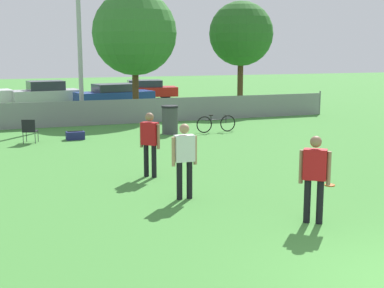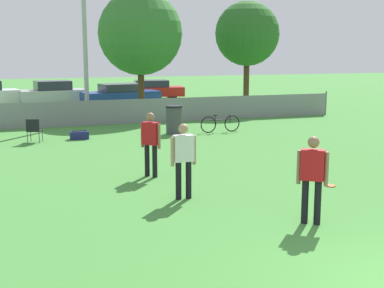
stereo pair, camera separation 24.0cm
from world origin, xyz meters
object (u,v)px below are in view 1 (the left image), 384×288
tree_near_pole (135,33)px  folding_chair_sideline (30,130)px  player_thrower_red (150,140)px  gear_bag_sideline (75,136)px  parked_car_blue (115,95)px  parked_car_red (145,90)px  frisbee_disc (330,185)px  bicycle_sideline (216,124)px  trash_bin (170,120)px  player_defender_red (315,173)px  tree_far_right (241,34)px  parked_car_silver (46,94)px  player_receiver_white (184,155)px

tree_near_pole → folding_chair_sideline: tree_near_pole is taller
player_thrower_red → gear_bag_sideline: bearing=145.4°
parked_car_blue → gear_bag_sideline: bearing=-118.6°
parked_car_red → frisbee_disc: bearing=-85.9°
bicycle_sideline → parked_car_blue: 12.04m
frisbee_disc → trash_bin: (-1.07, 9.20, 0.55)m
player_defender_red → bicycle_sideline: (2.80, 11.24, -0.64)m
gear_bag_sideline → frisbee_disc: bearing=-62.2°
tree_near_pole → parked_car_blue: tree_near_pole is taller
parked_car_red → gear_bag_sideline: bearing=-105.4°
player_defender_red → gear_bag_sideline: (-2.80, 11.41, -0.83)m
player_defender_red → gear_bag_sideline: player_defender_red is taller
folding_chair_sideline → player_thrower_red: bearing=130.2°
tree_far_right → trash_bin: bearing=-131.7°
frisbee_disc → gear_bag_sideline: gear_bag_sideline is taller
gear_bag_sideline → parked_car_silver: parked_car_silver is taller
tree_near_pole → parked_car_red: size_ratio=1.37×
tree_far_right → gear_bag_sideline: (-10.35, -7.53, -4.00)m
gear_bag_sideline → parked_car_red: (6.92, 15.21, 0.49)m
frisbee_disc → trash_bin: size_ratio=0.23×
frisbee_disc → parked_car_red: bearing=85.0°
parked_car_silver → player_receiver_white: bearing=-94.0°
gear_bag_sideline → player_receiver_white: bearing=-83.2°
bicycle_sideline → trash_bin: bearing=171.1°
parked_car_blue → parked_car_red: bearing=41.1°
player_receiver_white → parked_car_silver: player_receiver_white is taller
gear_bag_sideline → bicycle_sideline: bearing=-1.7°
tree_near_pole → parked_car_blue: 6.33m
gear_bag_sideline → parked_car_silver: (0.27, 13.44, 0.54)m
tree_far_right → player_thrower_red: bearing=-123.5°
tree_far_right → parked_car_silver: tree_far_right is taller
gear_bag_sideline → parked_car_red: parked_car_red is taller
frisbee_disc → folding_chair_sideline: bearing=125.8°
player_thrower_red → folding_chair_sideline: player_thrower_red is taller
player_defender_red → parked_car_silver: bearing=133.6°
tree_near_pole → trash_bin: (-0.29, -6.38, -3.54)m
tree_near_pole → player_thrower_red: size_ratio=3.68×
parked_car_silver → bicycle_sideline: bearing=-74.7°
frisbee_disc → parked_car_silver: 23.00m
player_receiver_white → parked_car_red: 24.87m
frisbee_disc → gear_bag_sideline: (-4.79, 9.10, 0.14)m
player_defender_red → trash_bin: (0.92, 11.51, -0.42)m
player_thrower_red → frisbee_disc: size_ratio=6.70×
player_thrower_red → trash_bin: (2.78, 6.78, -0.42)m
frisbee_disc → bicycle_sideline: bicycle_sideline is taller
folding_chair_sideline → bicycle_sideline: folding_chair_sideline is taller
folding_chair_sideline → player_defender_red: bearing=130.1°
trash_bin → parked_car_red: (3.19, 15.11, 0.08)m
parked_car_silver → parked_car_red: parked_car_silver is taller
player_defender_red → folding_chair_sideline: (-4.42, 11.20, -0.50)m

